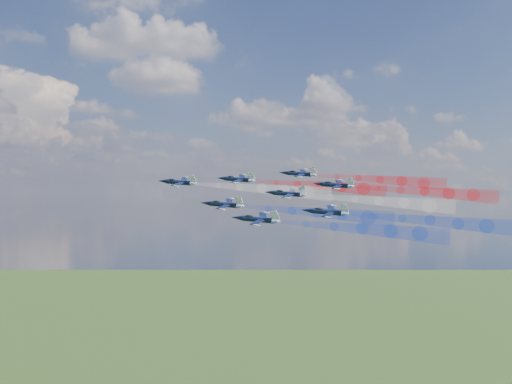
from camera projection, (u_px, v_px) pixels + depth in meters
name	position (u px, v px, depth m)	size (l,w,h in m)	color
jet_lead	(179.00, 182.00, 163.23)	(9.05, 11.32, 3.02)	black
trail_lead	(262.00, 189.00, 157.73)	(3.77, 35.49, 3.77)	white
jet_inner_left	(224.00, 205.00, 149.12)	(9.05, 11.32, 3.02)	black
trail_inner_left	(317.00, 213.00, 143.62)	(3.77, 35.49, 3.77)	blue
jet_inner_right	(238.00, 179.00, 170.24)	(9.05, 11.32, 3.02)	black
trail_inner_right	(319.00, 185.00, 164.74)	(3.77, 35.49, 3.77)	red
jet_outer_left	(258.00, 219.00, 134.93)	(9.05, 11.32, 3.02)	black
trail_outer_left	(362.00, 229.00, 129.43)	(3.77, 35.49, 3.77)	blue
jet_center_third	(288.00, 194.00, 154.99)	(9.05, 11.32, 3.02)	black
trail_center_third	(379.00, 201.00, 149.49)	(3.77, 35.49, 3.77)	white
jet_outer_right	(299.00, 174.00, 176.13)	(9.05, 11.32, 3.02)	black
trail_outer_right	(380.00, 180.00, 170.63)	(3.77, 35.49, 3.77)	red
jet_rear_left	(327.00, 212.00, 140.66)	(9.05, 11.32, 3.02)	black
trail_rear_left	(430.00, 221.00, 135.16)	(3.77, 35.49, 3.77)	blue
jet_rear_right	(336.00, 185.00, 162.29)	(9.05, 11.32, 3.02)	black
trail_rear_right	(425.00, 192.00, 156.79)	(3.77, 35.49, 3.77)	red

